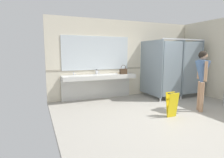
# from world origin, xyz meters

# --- Properties ---
(ground_plane) EXTENTS (6.00, 5.81, 0.10)m
(ground_plane) POSITION_xyz_m (0.00, 0.00, -0.05)
(ground_plane) COLOR #9E998E
(wall_back) EXTENTS (6.00, 0.12, 2.82)m
(wall_back) POSITION_xyz_m (0.00, 2.67, 1.41)
(wall_back) COLOR beige
(wall_back) RESTS_ON ground_plane
(wall_back_tile_band) EXTENTS (6.00, 0.01, 0.06)m
(wall_back_tile_band) POSITION_xyz_m (0.00, 2.60, 1.05)
(wall_back_tile_band) COLOR #9E937F
(wall_back_tile_band) RESTS_ON wall_back
(vanity_counter) EXTENTS (2.54, 0.57, 1.00)m
(vanity_counter) POSITION_xyz_m (-1.28, 2.39, 0.65)
(vanity_counter) COLOR silver
(vanity_counter) RESTS_ON ground_plane
(mirror_panel) EXTENTS (2.44, 0.02, 1.18)m
(mirror_panel) POSITION_xyz_m (-1.28, 2.59, 1.63)
(mirror_panel) COLOR silver
(mirror_panel) RESTS_ON wall_back
(bathroom_stalls) EXTENTS (1.83, 1.36, 2.11)m
(bathroom_stalls) POSITION_xyz_m (1.43, 1.72, 1.10)
(bathroom_stalls) COLOR gray
(bathroom_stalls) RESTS_ON ground_plane
(person_standing) EXTENTS (0.54, 0.54, 1.69)m
(person_standing) POSITION_xyz_m (0.95, 0.03, 1.07)
(person_standing) COLOR tan
(person_standing) RESTS_ON ground_plane
(handbag) EXTENTS (0.26, 0.11, 0.33)m
(handbag) POSITION_xyz_m (-0.43, 2.16, 0.99)
(handbag) COLOR #3F2D1E
(handbag) RESTS_ON vanity_counter
(soap_dispenser) EXTENTS (0.07, 0.07, 0.18)m
(soap_dispenser) POSITION_xyz_m (-1.33, 2.47, 0.96)
(soap_dispenser) COLOR white
(soap_dispenser) RESTS_ON vanity_counter
(paper_cup) EXTENTS (0.07, 0.07, 0.10)m
(paper_cup) POSITION_xyz_m (-0.61, 2.18, 0.94)
(paper_cup) COLOR beige
(paper_cup) RESTS_ON vanity_counter
(wet_floor_sign) EXTENTS (0.28, 0.19, 0.64)m
(wet_floor_sign) POSITION_xyz_m (-0.13, -0.07, 0.33)
(wet_floor_sign) COLOR yellow
(wet_floor_sign) RESTS_ON ground_plane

